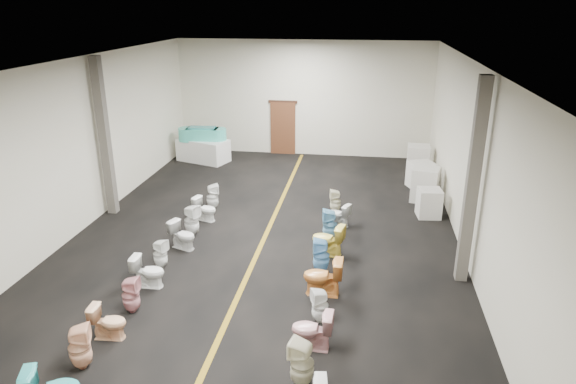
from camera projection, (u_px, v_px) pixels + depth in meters
name	position (u px, v px, depth m)	size (l,w,h in m)	color
floor	(265.00, 236.00, 13.57)	(16.00, 16.00, 0.00)	black
ceiling	(262.00, 62.00, 12.00)	(16.00, 16.00, 0.00)	black
wall_back	(303.00, 99.00, 20.20)	(10.00, 10.00, 0.00)	beige
wall_front	(115.00, 365.00, 5.37)	(10.00, 10.00, 0.00)	beige
wall_left	(77.00, 147.00, 13.49)	(16.00, 16.00, 0.00)	beige
wall_right	(472.00, 164.00, 12.08)	(16.00, 16.00, 0.00)	beige
aisle_stripe	(265.00, 236.00, 13.57)	(0.12, 15.60, 0.01)	#816112
back_door	(283.00, 128.00, 20.68)	(1.00, 0.10, 2.10)	#562D19
door_frame	(283.00, 102.00, 20.31)	(1.15, 0.08, 0.10)	#331C11
column_left	(105.00, 138.00, 14.38)	(0.25, 0.25, 4.50)	#59544C
column_right	(472.00, 184.00, 10.72)	(0.25, 0.25, 4.50)	#59544C
display_table	(203.00, 150.00, 19.89)	(1.93, 0.97, 0.86)	white
bathtub	(202.00, 134.00, 19.67)	(1.86, 0.73, 0.55)	#44C4B0
appliance_crate_a	(429.00, 203.00, 14.71)	(0.64, 0.64, 0.82)	beige
appliance_crate_b	(425.00, 185.00, 15.85)	(0.77, 0.77, 1.05)	silver
appliance_crate_c	(421.00, 175.00, 17.01)	(0.77, 0.77, 0.87)	silver
appliance_crate_d	(418.00, 160.00, 18.28)	(0.75, 0.75, 1.07)	silver
toilet_left_1	(80.00, 347.00, 8.56)	(0.37, 0.38, 0.82)	#FFC29B
toilet_left_2	(109.00, 322.00, 9.37)	(0.37, 0.65, 0.67)	#F5BB8C
toilet_left_3	(131.00, 295.00, 10.14)	(0.34, 0.35, 0.76)	#D28E93
toilet_left_4	(148.00, 272.00, 11.07)	(0.40, 0.70, 0.72)	white
toilet_left_5	(160.00, 254.00, 11.86)	(0.32, 0.33, 0.71)	white
toilet_left_6	(183.00, 235.00, 12.81)	(0.40, 0.70, 0.71)	silver
toilet_left_7	(192.00, 220.00, 13.51)	(0.38, 0.39, 0.85)	white
toilet_left_8	(205.00, 209.00, 14.47)	(0.38, 0.66, 0.68)	white
toilet_left_9	(212.00, 197.00, 15.25)	(0.35, 0.36, 0.78)	white
toilet_right_2	(302.00, 363.00, 8.15)	(0.38, 0.39, 0.85)	beige
toilet_right_3	(312.00, 330.00, 9.06)	(0.42, 0.73, 0.75)	#D19598
toilet_right_4	(320.00, 306.00, 9.82)	(0.32, 0.33, 0.71)	white
toilet_right_5	(323.00, 277.00, 10.73)	(0.47, 0.82, 0.84)	orange
toilet_right_6	(321.00, 256.00, 11.64)	(0.37, 0.38, 0.83)	#69ABDC
toilet_right_7	(328.00, 240.00, 12.45)	(0.45, 0.79, 0.80)	#F2D752
toilet_right_8	(330.00, 225.00, 13.27)	(0.37, 0.38, 0.83)	#72B1D5
toilet_right_9	(338.00, 215.00, 14.09)	(0.38, 0.66, 0.68)	silver
toilet_right_10	(335.00, 201.00, 15.01)	(0.32, 0.32, 0.70)	beige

